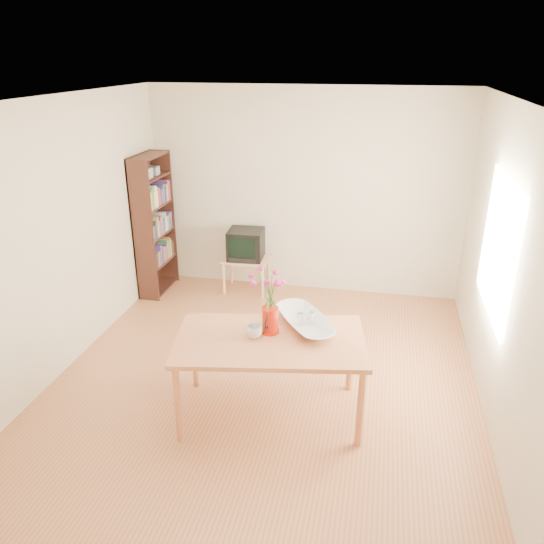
% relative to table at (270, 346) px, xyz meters
% --- Properties ---
extents(room, '(4.50, 4.50, 4.50)m').
position_rel_table_xyz_m(room, '(-0.13, 0.53, 0.62)').
color(room, '#A9633B').
rests_on(room, ground).
extents(table, '(1.70, 1.15, 0.75)m').
position_rel_table_xyz_m(table, '(0.00, 0.00, 0.00)').
color(table, '#BE6B41').
rests_on(table, ground).
extents(tv_stand, '(0.60, 0.45, 0.46)m').
position_rel_table_xyz_m(tv_stand, '(-0.86, 2.49, -0.29)').
color(tv_stand, tan).
rests_on(tv_stand, ground).
extents(bookshelf, '(0.28, 0.70, 1.80)m').
position_rel_table_xyz_m(bookshelf, '(-2.01, 2.27, 0.16)').
color(bookshelf, black).
rests_on(bookshelf, ground).
extents(pitcher, '(0.15, 0.23, 0.24)m').
position_rel_table_xyz_m(pitcher, '(-0.03, 0.11, 0.18)').
color(pitcher, red).
rests_on(pitcher, table).
extents(flowers, '(0.27, 0.27, 0.38)m').
position_rel_table_xyz_m(flowers, '(-0.03, 0.11, 0.48)').
color(flowers, '#E53596').
rests_on(flowers, pitcher).
extents(mug, '(0.15, 0.15, 0.11)m').
position_rel_table_xyz_m(mug, '(-0.14, -0.01, 0.13)').
color(mug, white).
rests_on(mug, table).
extents(bowl, '(0.69, 0.69, 0.47)m').
position_rel_table_xyz_m(bowl, '(0.24, 0.29, 0.31)').
color(bowl, white).
rests_on(bowl, table).
extents(teacup_a, '(0.09, 0.09, 0.06)m').
position_rel_table_xyz_m(teacup_a, '(0.20, 0.29, 0.26)').
color(teacup_a, white).
rests_on(teacup_a, bowl).
extents(teacup_b, '(0.09, 0.09, 0.07)m').
position_rel_table_xyz_m(teacup_b, '(0.29, 0.31, 0.26)').
color(teacup_b, white).
rests_on(teacup_b, bowl).
extents(television, '(0.46, 0.44, 0.38)m').
position_rel_table_xyz_m(television, '(-0.86, 2.51, -0.02)').
color(television, black).
rests_on(television, tv_stand).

